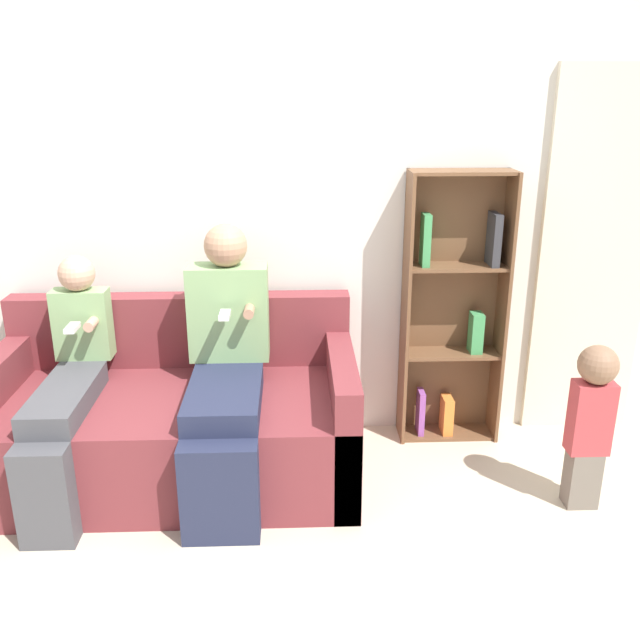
# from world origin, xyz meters

# --- Properties ---
(ground_plane) EXTENTS (14.00, 14.00, 0.00)m
(ground_plane) POSITION_xyz_m (0.00, 0.00, 0.00)
(ground_plane) COLOR beige
(back_wall) EXTENTS (10.00, 0.06, 2.55)m
(back_wall) POSITION_xyz_m (0.00, 1.07, 1.27)
(back_wall) COLOR silver
(back_wall) RESTS_ON ground_plane
(curtain_panel) EXTENTS (0.62, 0.04, 2.05)m
(curtain_panel) POSITION_xyz_m (2.01, 1.02, 1.03)
(curtain_panel) COLOR beige
(curtain_panel) RESTS_ON ground_plane
(couch) EXTENTS (1.84, 0.94, 0.87)m
(couch) POSITION_xyz_m (-0.28, 0.56, 0.29)
(couch) COLOR maroon
(couch) RESTS_ON ground_plane
(adult_seated) EXTENTS (0.41, 0.91, 1.29)m
(adult_seated) POSITION_xyz_m (0.00, 0.48, 0.66)
(adult_seated) COLOR #232842
(adult_seated) RESTS_ON ground_plane
(child_seated) EXTENTS (0.28, 0.92, 1.13)m
(child_seated) POSITION_xyz_m (-0.76, 0.43, 0.57)
(child_seated) COLOR #47474C
(child_seated) RESTS_ON ground_plane
(toddler_standing) EXTENTS (0.19, 0.18, 0.83)m
(toddler_standing) POSITION_xyz_m (1.72, 0.20, 0.47)
(toddler_standing) COLOR #70665B
(toddler_standing) RESTS_ON ground_plane
(bookshelf) EXTENTS (0.55, 0.22, 1.52)m
(bookshelf) POSITION_xyz_m (1.22, 0.95, 0.75)
(bookshelf) COLOR brown
(bookshelf) RESTS_ON ground_plane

